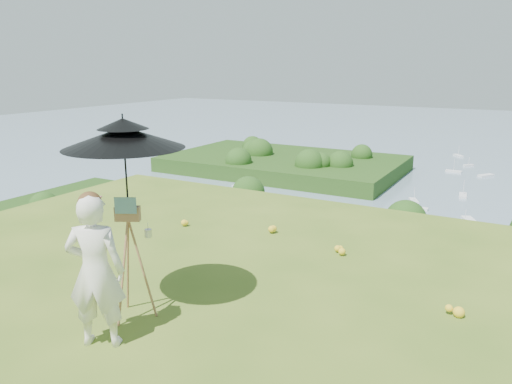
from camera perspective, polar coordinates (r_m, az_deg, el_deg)
The scene contains 9 objects.
shoreline_tier at distance 86.90m, azimuth 25.40°, elevation -13.68°, with size 170.00×28.00×8.00m, color #666051.
peninsula at distance 178.40m, azimuth 3.20°, elevation 4.06°, with size 90.00×60.00×12.00m, color #1A3D10, non-canonical shape.
slope_trees at distance 41.77m, azimuth 24.07°, elevation -12.24°, with size 110.00×50.00×6.00m, color #254B16, non-canonical shape.
harbor_town at distance 84.20m, azimuth 25.88°, elevation -9.75°, with size 110.00×22.00×5.00m, color silver, non-canonical shape.
moored_boats at distance 168.36m, azimuth 23.60°, elevation 0.63°, with size 140.00×140.00×0.70m, color white, non-canonical shape.
painter at distance 5.32m, azimuth -17.86°, elevation -8.63°, with size 0.59×0.39×1.61m, color white.
field_easel at distance 5.81m, azimuth -14.15°, elevation -7.32°, with size 0.55×0.55×1.44m, color #A16A43, non-canonical shape.
sun_umbrella at distance 5.54m, azimuth -14.68°, elevation 2.79°, with size 1.30×1.30×1.14m, color black, non-canonical shape.
painter_cap at distance 5.08m, azimuth -18.52°, elevation -0.68°, with size 0.22×0.27×0.10m, color #DC7985, non-canonical shape.
Camera 1 is at (2.07, -2.72, 2.82)m, focal length 35.00 mm.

